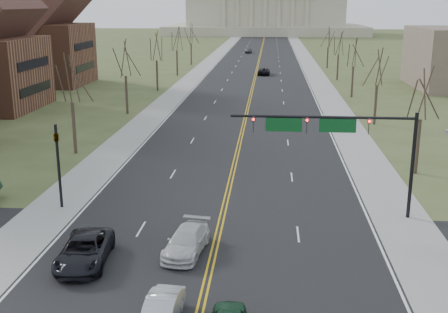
% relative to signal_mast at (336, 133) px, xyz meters
% --- Properties ---
extents(road, '(20.00, 380.00, 0.01)m').
position_rel_signal_mast_xyz_m(road, '(-7.45, 96.50, -5.76)').
color(road, black).
rests_on(road, ground).
extents(cross_road, '(120.00, 14.00, 0.01)m').
position_rel_signal_mast_xyz_m(cross_road, '(-7.45, -7.50, -5.76)').
color(cross_road, black).
rests_on(cross_road, ground).
extents(sidewalk_left, '(4.00, 380.00, 0.03)m').
position_rel_signal_mast_xyz_m(sidewalk_left, '(-19.45, 96.50, -5.75)').
color(sidewalk_left, gray).
rests_on(sidewalk_left, ground).
extents(sidewalk_right, '(4.00, 380.00, 0.03)m').
position_rel_signal_mast_xyz_m(sidewalk_right, '(4.55, 96.50, -5.75)').
color(sidewalk_right, gray).
rests_on(sidewalk_right, ground).
extents(center_line, '(0.42, 380.00, 0.01)m').
position_rel_signal_mast_xyz_m(center_line, '(-7.45, 96.50, -5.75)').
color(center_line, gold).
rests_on(center_line, road).
extents(edge_line_left, '(0.15, 380.00, 0.01)m').
position_rel_signal_mast_xyz_m(edge_line_left, '(-17.25, 96.50, -5.75)').
color(edge_line_left, silver).
rests_on(edge_line_left, road).
extents(edge_line_right, '(0.15, 380.00, 0.01)m').
position_rel_signal_mast_xyz_m(edge_line_right, '(2.35, 96.50, -5.75)').
color(edge_line_right, silver).
rests_on(edge_line_right, road).
extents(capitol, '(90.00, 60.00, 50.00)m').
position_rel_signal_mast_xyz_m(capitol, '(-7.45, 236.41, 8.44)').
color(capitol, '#B9B39A').
rests_on(capitol, ground).
extents(signal_mast, '(12.12, 0.44, 7.20)m').
position_rel_signal_mast_xyz_m(signal_mast, '(0.00, 0.00, 0.00)').
color(signal_mast, black).
rests_on(signal_mast, ground).
extents(signal_left, '(0.32, 0.36, 6.00)m').
position_rel_signal_mast_xyz_m(signal_left, '(-18.95, 0.00, -2.05)').
color(signal_left, black).
rests_on(signal_left, ground).
extents(tree_r_0, '(3.74, 3.74, 8.50)m').
position_rel_signal_mast_xyz_m(tree_r_0, '(8.05, 10.50, 0.79)').
color(tree_r_0, '#392821').
rests_on(tree_r_0, ground).
extents(tree_l_0, '(3.96, 3.96, 9.00)m').
position_rel_signal_mast_xyz_m(tree_l_0, '(-22.95, 14.50, 1.18)').
color(tree_l_0, '#392821').
rests_on(tree_l_0, ground).
extents(tree_r_1, '(3.74, 3.74, 8.50)m').
position_rel_signal_mast_xyz_m(tree_r_1, '(8.05, 30.50, 0.79)').
color(tree_r_1, '#392821').
rests_on(tree_r_1, ground).
extents(tree_l_1, '(3.96, 3.96, 9.00)m').
position_rel_signal_mast_xyz_m(tree_l_1, '(-22.95, 34.50, 1.18)').
color(tree_l_1, '#392821').
rests_on(tree_l_1, ground).
extents(tree_r_2, '(3.74, 3.74, 8.50)m').
position_rel_signal_mast_xyz_m(tree_r_2, '(8.05, 50.50, 0.79)').
color(tree_r_2, '#392821').
rests_on(tree_r_2, ground).
extents(tree_l_2, '(3.96, 3.96, 9.00)m').
position_rel_signal_mast_xyz_m(tree_l_2, '(-22.95, 54.50, 1.18)').
color(tree_l_2, '#392821').
rests_on(tree_l_2, ground).
extents(tree_r_3, '(3.74, 3.74, 8.50)m').
position_rel_signal_mast_xyz_m(tree_r_3, '(8.05, 70.50, 0.79)').
color(tree_r_3, '#392821').
rests_on(tree_r_3, ground).
extents(tree_l_3, '(3.96, 3.96, 9.00)m').
position_rel_signal_mast_xyz_m(tree_l_3, '(-22.95, 74.50, 1.18)').
color(tree_l_3, '#392821').
rests_on(tree_l_3, ground).
extents(tree_r_4, '(3.74, 3.74, 8.50)m').
position_rel_signal_mast_xyz_m(tree_r_4, '(8.05, 90.50, 0.79)').
color(tree_r_4, '#392821').
rests_on(tree_r_4, ground).
extents(tree_l_4, '(3.96, 3.96, 9.00)m').
position_rel_signal_mast_xyz_m(tree_l_4, '(-22.95, 94.50, 1.18)').
color(tree_l_4, '#392821').
rests_on(tree_l_4, ground).
extents(bldg_left_far, '(17.10, 14.28, 23.25)m').
position_rel_signal_mast_xyz_m(bldg_left_far, '(-45.44, 60.50, 3.78)').
color(bldg_left_far, brown).
rests_on(bldg_left_far, ground).
extents(car_sb_inner_lead, '(1.68, 4.10, 1.32)m').
position_rel_signal_mast_xyz_m(car_sb_inner_lead, '(-9.02, -14.32, -5.09)').
color(car_sb_inner_lead, '#B0B3B8').
rests_on(car_sb_inner_lead, road).
extents(car_sb_outer_lead, '(3.03, 5.72, 1.53)m').
position_rel_signal_mast_xyz_m(car_sb_outer_lead, '(-14.43, -8.54, -4.98)').
color(car_sb_outer_lead, black).
rests_on(car_sb_outer_lead, road).
extents(car_sb_inner_second, '(2.61, 5.11, 1.42)m').
position_rel_signal_mast_xyz_m(car_sb_inner_second, '(-9.00, -6.73, -5.04)').
color(car_sb_inner_second, silver).
rests_on(car_sb_inner_second, road).
extents(car_far_nb, '(2.47, 5.14, 1.41)m').
position_rel_signal_mast_xyz_m(car_far_nb, '(-5.77, 77.33, -5.04)').
color(car_far_nb, black).
rests_on(car_far_nb, road).
extents(car_far_sb, '(1.98, 4.51, 1.51)m').
position_rel_signal_mast_xyz_m(car_far_sb, '(-10.98, 127.66, -4.99)').
color(car_far_sb, '#4B4D52').
rests_on(car_far_sb, road).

